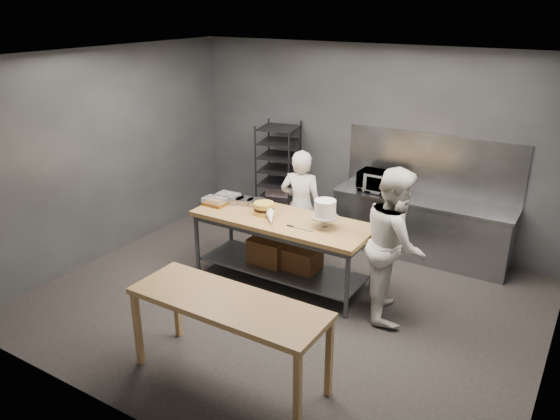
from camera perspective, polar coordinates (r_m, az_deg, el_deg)
name	(u,v)px	position (r m, az deg, el deg)	size (l,w,h in m)	color
ground	(285,301)	(7.03, 0.49, -9.54)	(6.00, 6.00, 0.00)	black
back_wall	(369,145)	(8.55, 9.31, 6.73)	(6.00, 0.04, 3.00)	#4C4F54
work_table	(282,242)	(7.28, 0.25, -3.32)	(2.40, 0.90, 0.92)	olive
near_counter	(228,308)	(5.35, -5.46, -10.18)	(2.00, 0.70, 0.90)	brown
back_counter	(420,228)	(8.27, 14.40, -1.83)	(2.60, 0.60, 0.90)	slate
splashback_panel	(432,164)	(8.25, 15.61, 4.63)	(2.60, 0.02, 0.90)	slate
speed_rack	(278,177)	(8.99, -0.17, 3.46)	(0.73, 0.76, 1.75)	black
chef_behind	(301,207)	(7.75, 2.21, 0.31)	(0.61, 0.40, 1.66)	silver
chef_right	(395,244)	(6.52, 11.89, -3.46)	(0.90, 0.70, 1.84)	silver
microwave	(377,181)	(8.28, 10.12, 2.96)	(0.54, 0.37, 0.30)	black
frosted_cake_stand	(325,210)	(6.76, 4.73, -0.03)	(0.34, 0.34, 0.36)	#A59C84
layer_cake	(264,208)	(7.23, -1.69, 0.16)	(0.27, 0.27, 0.16)	gold
cake_pans	(244,201)	(7.64, -3.80, 0.95)	(0.64, 0.37, 0.07)	gray
piping_bag	(271,218)	(6.97, -0.99, -0.82)	(0.12, 0.12, 0.38)	white
offset_spatula	(296,228)	(6.82, 1.70, -1.85)	(0.36, 0.02, 0.02)	slate
pastry_clamshells	(221,199)	(7.67, -6.14, 1.12)	(0.36, 0.46, 0.11)	#9A631E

